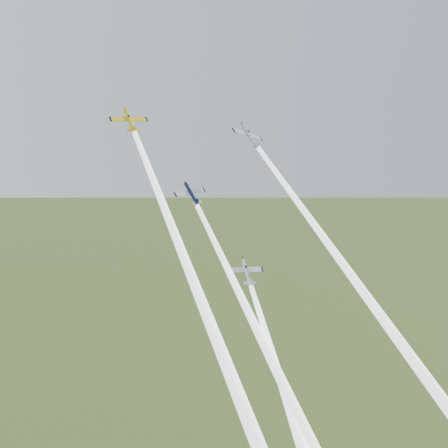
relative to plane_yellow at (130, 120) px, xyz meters
The scene contains 8 objects.
plane_yellow is the anchor object (origin of this frame).
smoke_trail_yellow 40.36m from the plane_yellow, 96.86° to the right, with size 2.36×2.36×74.33m, color white, non-canonical shape.
plane_navy 19.46m from the plane_yellow, ahead, with size 6.86×6.81×1.08m, color #0D153D, non-canonical shape.
smoke_trail_navy 48.28m from the plane_yellow, 65.19° to the right, with size 2.36×2.36×66.17m, color white, non-canonical shape.
plane_silver_right 27.61m from the plane_yellow, ahead, with size 8.66×8.59×1.36m, color #B6BDC5, non-canonical shape.
smoke_trail_silver_right 50.11m from the plane_yellow, 41.58° to the right, with size 2.36×2.36×68.61m, color white, non-canonical shape.
plane_silver_low 34.94m from the plane_yellow, 38.08° to the right, with size 6.97×6.92×1.09m, color silver, non-canonical shape.
smoke_trail_silver_low 61.29m from the plane_yellow, 73.87° to the right, with size 2.36×2.36×56.33m, color white, non-canonical shape.
Camera 1 is at (-63.39, -90.72, 108.64)m, focal length 45.00 mm.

